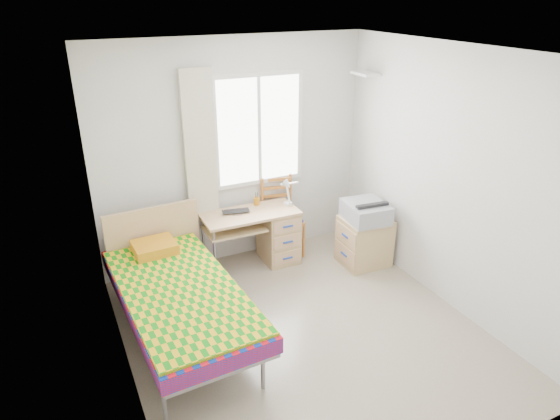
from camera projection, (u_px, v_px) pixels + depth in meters
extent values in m
plane|color=#BCAD93|center=(304.00, 333.00, 4.80)|extent=(3.50, 3.50, 0.00)
plane|color=white|center=(311.00, 52.00, 3.74)|extent=(3.50, 3.50, 0.00)
plane|color=silver|center=(234.00, 154.00, 5.71)|extent=(3.20, 0.00, 3.20)
plane|color=silver|center=(115.00, 248.00, 3.64)|extent=(0.00, 3.50, 3.50)
plane|color=silver|center=(450.00, 181.00, 4.91)|extent=(0.00, 3.50, 3.50)
cube|color=white|center=(259.00, 130.00, 5.71)|extent=(1.10, 0.04, 1.30)
cube|color=white|center=(259.00, 130.00, 5.71)|extent=(1.00, 0.02, 1.20)
cube|color=white|center=(259.00, 130.00, 5.70)|extent=(0.04, 0.02, 1.20)
cube|color=beige|center=(200.00, 148.00, 5.43)|extent=(0.35, 0.05, 1.70)
cube|color=white|center=(365.00, 74.00, 5.67)|extent=(0.20, 0.32, 0.03)
cube|color=gray|center=(181.00, 304.00, 4.63)|extent=(1.06, 2.16, 0.06)
cube|color=red|center=(180.00, 296.00, 4.59)|extent=(1.10, 2.19, 0.15)
cube|color=gold|center=(180.00, 289.00, 4.54)|extent=(1.08, 2.06, 0.03)
cube|color=tan|center=(153.00, 232.00, 5.36)|extent=(1.01, 0.10, 0.58)
cube|color=orange|center=(155.00, 247.00, 5.14)|extent=(0.44, 0.38, 0.11)
cylinder|color=gray|center=(164.00, 404.00, 3.76)|extent=(0.04, 0.04, 0.34)
cylinder|color=gray|center=(195.00, 265.00, 5.66)|extent=(0.04, 0.04, 0.34)
cube|color=tan|center=(250.00, 214.00, 5.71)|extent=(1.11, 0.53, 0.03)
cube|color=tan|center=(278.00, 235.00, 5.99)|extent=(0.40, 0.49, 0.66)
cube|color=tan|center=(234.00, 228.00, 5.68)|extent=(0.68, 0.48, 0.02)
cylinder|color=gray|center=(215.00, 258.00, 5.48)|extent=(0.03, 0.03, 0.66)
cylinder|color=gray|center=(204.00, 242.00, 5.81)|extent=(0.03, 0.03, 0.66)
cube|color=#AE5F21|center=(283.00, 219.00, 6.06)|extent=(0.49, 0.49, 0.04)
cube|color=navy|center=(283.00, 217.00, 6.04)|extent=(0.47, 0.47, 0.04)
cube|color=#AE5F21|center=(276.00, 192.00, 6.09)|extent=(0.37, 0.11, 0.42)
cylinder|color=#AE5F21|center=(276.00, 246.00, 5.92)|extent=(0.03, 0.03, 0.47)
cylinder|color=#AE5F21|center=(290.00, 210.00, 6.28)|extent=(0.04, 0.04, 0.96)
cube|color=tan|center=(364.00, 241.00, 5.92)|extent=(0.54, 0.49, 0.58)
cube|color=tan|center=(346.00, 236.00, 5.76)|extent=(0.02, 0.44, 0.21)
cube|color=tan|center=(344.00, 254.00, 5.86)|extent=(0.02, 0.44, 0.21)
cube|color=#999AA0|center=(366.00, 212.00, 5.74)|extent=(0.49, 0.55, 0.21)
cube|color=black|center=(366.00, 203.00, 5.69)|extent=(0.39, 0.45, 0.02)
imported|color=black|center=(236.00, 213.00, 5.66)|extent=(0.34, 0.26, 0.02)
cylinder|color=orange|center=(257.00, 201.00, 5.89)|extent=(0.07, 0.07, 0.09)
cylinder|color=white|center=(288.00, 204.00, 5.90)|extent=(0.10, 0.10, 0.03)
cylinder|color=white|center=(288.00, 192.00, 5.84)|extent=(0.02, 0.12, 0.27)
cylinder|color=white|center=(290.00, 183.00, 5.71)|extent=(0.13, 0.24, 0.11)
cone|color=white|center=(287.00, 185.00, 5.59)|extent=(0.14, 0.15, 0.13)
imported|color=gray|center=(235.00, 223.00, 5.68)|extent=(0.16, 0.20, 0.01)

